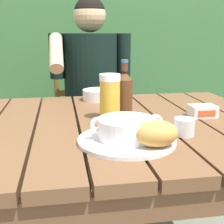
% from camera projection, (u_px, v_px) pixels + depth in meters
% --- Properties ---
extents(dining_table, '(1.37, 0.99, 0.73)m').
position_uv_depth(dining_table, '(99.00, 143.00, 1.17)').
color(dining_table, brown).
rests_on(dining_table, ground_plane).
extents(hedge_backdrop, '(3.60, 0.81, 2.16)m').
position_uv_depth(hedge_backdrop, '(66.00, 41.00, 2.70)').
color(hedge_backdrop, '#3B6D3B').
rests_on(hedge_backdrop, ground_plane).
extents(chair_near_diner, '(0.46, 0.41, 1.03)m').
position_uv_depth(chair_near_diner, '(89.00, 118.00, 2.11)').
color(chair_near_diner, brown).
rests_on(chair_near_diner, ground_plane).
extents(person_eating, '(0.48, 0.47, 1.26)m').
position_uv_depth(person_eating, '(91.00, 87.00, 1.85)').
color(person_eating, black).
rests_on(person_eating, ground_plane).
extents(serving_plate, '(0.30, 0.30, 0.01)m').
position_uv_depth(serving_plate, '(127.00, 140.00, 0.93)').
color(serving_plate, white).
rests_on(serving_plate, dining_table).
extents(soup_bowl, '(0.22, 0.17, 0.07)m').
position_uv_depth(soup_bowl, '(127.00, 128.00, 0.92)').
color(soup_bowl, white).
rests_on(soup_bowl, serving_plate).
extents(bread_roll, '(0.12, 0.09, 0.07)m').
position_uv_depth(bread_roll, '(156.00, 133.00, 0.86)').
color(bread_roll, gold).
rests_on(bread_roll, serving_plate).
extents(beer_glass, '(0.08, 0.08, 0.17)m').
position_uv_depth(beer_glass, '(110.00, 97.00, 1.16)').
color(beer_glass, gold).
rests_on(beer_glass, dining_table).
extents(beer_bottle, '(0.07, 0.07, 0.22)m').
position_uv_depth(beer_bottle, '(124.00, 92.00, 1.24)').
color(beer_bottle, '#553119').
rests_on(beer_bottle, dining_table).
extents(water_glass_small, '(0.07, 0.07, 0.06)m').
position_uv_depth(water_glass_small, '(184.00, 127.00, 0.99)').
color(water_glass_small, silver).
rests_on(water_glass_small, dining_table).
extents(butter_tub, '(0.10, 0.08, 0.05)m').
position_uv_depth(butter_tub, '(203.00, 111.00, 1.21)').
color(butter_tub, white).
rests_on(butter_tub, dining_table).
extents(table_knife, '(0.16, 0.03, 0.01)m').
position_uv_depth(table_knife, '(163.00, 131.00, 1.02)').
color(table_knife, silver).
rests_on(table_knife, dining_table).
extents(diner_bowl, '(0.16, 0.16, 0.05)m').
position_uv_depth(diner_bowl, '(99.00, 95.00, 1.52)').
color(diner_bowl, white).
rests_on(diner_bowl, dining_table).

